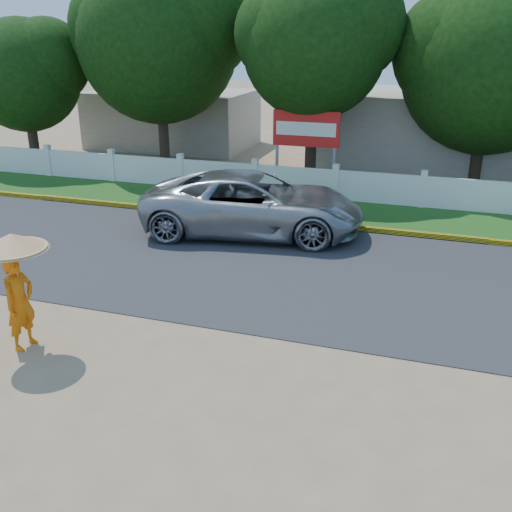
% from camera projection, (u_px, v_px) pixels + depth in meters
% --- Properties ---
extents(ground, '(120.00, 120.00, 0.00)m').
position_uv_depth(ground, '(223.00, 359.00, 10.52)').
color(ground, '#9E8460').
rests_on(ground, ground).
extents(road, '(60.00, 7.00, 0.02)m').
position_uv_depth(road, '(286.00, 269.00, 14.50)').
color(road, '#38383A').
rests_on(road, ground).
extents(grass_verge, '(60.00, 3.50, 0.03)m').
position_uv_depth(grass_verge, '(327.00, 211.00, 19.15)').
color(grass_verge, '#2D601E').
rests_on(grass_verge, ground).
extents(curb, '(40.00, 0.18, 0.16)m').
position_uv_depth(curb, '(316.00, 224.00, 17.62)').
color(curb, yellow).
rests_on(curb, ground).
extents(fence, '(40.00, 0.10, 1.10)m').
position_uv_depth(fence, '(335.00, 185.00, 20.24)').
color(fence, silver).
rests_on(fence, ground).
extents(building_near, '(10.00, 6.00, 3.20)m').
position_uv_depth(building_near, '(432.00, 130.00, 25.02)').
color(building_near, '#B7AD99').
rests_on(building_near, ground).
extents(building_far, '(8.00, 5.00, 2.80)m').
position_uv_depth(building_far, '(173.00, 119.00, 29.68)').
color(building_far, '#B7AD99').
rests_on(building_far, ground).
extents(vehicle, '(6.86, 3.99, 1.80)m').
position_uv_depth(vehicle, '(253.00, 204.00, 16.82)').
color(vehicle, '#9B9FA3').
rests_on(vehicle, ground).
extents(monk_with_parasol, '(1.26, 1.26, 2.30)m').
position_uv_depth(monk_with_parasol, '(16.00, 275.00, 10.41)').
color(monk_with_parasol, orange).
rests_on(monk_with_parasol, ground).
extents(billboard, '(2.50, 0.13, 2.95)m').
position_uv_depth(billboard, '(306.00, 133.00, 21.01)').
color(billboard, gray).
rests_on(billboard, ground).
extents(tree_row, '(34.91, 8.14, 8.84)m').
position_uv_depth(tree_row, '(422.00, 53.00, 20.85)').
color(tree_row, '#473828').
rests_on(tree_row, ground).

